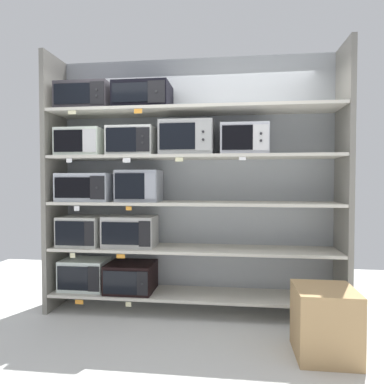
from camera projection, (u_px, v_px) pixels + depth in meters
name	position (u px, v px, depth m)	size (l,w,h in m)	color
ground	(176.00, 366.00, 2.51)	(6.90, 6.00, 0.02)	silver
back_panel	(195.00, 183.00, 3.72)	(3.10, 0.04, 2.68)	#9EA3A8
upright_left	(55.00, 183.00, 3.64)	(0.05, 0.47, 2.68)	gray
upright_right	(344.00, 183.00, 3.28)	(0.05, 0.47, 2.68)	gray
shelf_0	(192.00, 294.00, 3.50)	(2.90, 0.47, 0.03)	beige
microwave_0	(85.00, 274.00, 3.63)	(0.47, 0.34, 0.32)	silver
microwave_1	(131.00, 277.00, 3.57)	(0.48, 0.44, 0.29)	black
price_tag_0	(79.00, 302.00, 3.40)	(0.08, 0.00, 0.04)	orange
price_tag_1	(128.00, 304.00, 3.34)	(0.06, 0.00, 0.05)	beige
shelf_1	(192.00, 249.00, 3.48)	(2.90, 0.47, 0.03)	beige
microwave_2	(82.00, 231.00, 3.62)	(0.43, 0.40, 0.31)	beige
microwave_3	(130.00, 231.00, 3.55)	(0.53, 0.34, 0.32)	#BCBBB5
price_tag_2	(73.00, 255.00, 3.39)	(0.05, 0.00, 0.05)	beige
price_tag_3	(121.00, 256.00, 3.33)	(0.09, 0.00, 0.04)	orange
shelf_2	(192.00, 203.00, 3.47)	(2.90, 0.47, 0.03)	beige
microwave_4	(87.00, 187.00, 3.59)	(0.55, 0.42, 0.29)	#B1B7C1
microwave_5	(139.00, 186.00, 3.52)	(0.44, 0.35, 0.32)	#9A9EA8
price_tag_4	(77.00, 208.00, 3.37)	(0.05, 0.00, 0.05)	white
price_tag_5	(129.00, 208.00, 3.30)	(0.06, 0.00, 0.04)	orange
shelf_3	(192.00, 157.00, 3.45)	(2.90, 0.47, 0.03)	beige
microwave_6	(83.00, 143.00, 3.58)	(0.47, 0.41, 0.28)	silver
microwave_7	(133.00, 142.00, 3.52)	(0.47, 0.40, 0.29)	white
microwave_8	(188.00, 139.00, 3.45)	(0.53, 0.44, 0.34)	#A3A5A3
microwave_9	(244.00, 140.00, 3.38)	(0.46, 0.44, 0.30)	#B9BBC4
price_tag_6	(69.00, 160.00, 3.36)	(0.06, 0.00, 0.04)	white
price_tag_7	(127.00, 160.00, 3.29)	(0.08, 0.00, 0.04)	white
price_tag_8	(179.00, 160.00, 3.23)	(0.08, 0.00, 0.04)	beige
price_tag_9	(242.00, 159.00, 3.16)	(0.06, 0.00, 0.03)	white
shelf_4	(192.00, 110.00, 3.44)	(2.90, 0.47, 0.03)	beige
microwave_10	(87.00, 98.00, 3.56)	(0.55, 0.41, 0.28)	#343136
microwave_11	(143.00, 97.00, 3.49)	(0.56, 0.41, 0.27)	black
price_tag_10	(72.00, 112.00, 3.34)	(0.08, 0.00, 0.04)	beige
price_tag_11	(138.00, 111.00, 3.26)	(0.08, 0.00, 0.04)	orange
shipping_carton	(325.00, 322.00, 2.63)	(0.45, 0.45, 0.53)	tan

